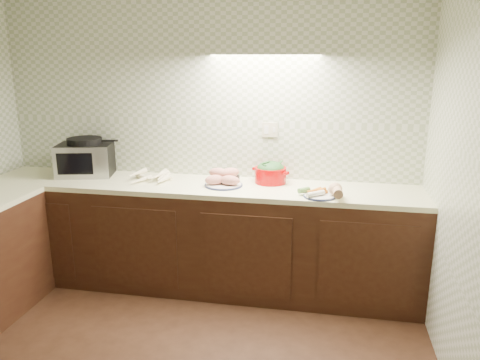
% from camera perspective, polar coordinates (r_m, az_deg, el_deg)
% --- Properties ---
extents(room, '(3.60, 3.60, 2.60)m').
position_cam_1_polar(room, '(2.32, -15.65, 7.12)').
color(room, black).
rests_on(room, ground).
extents(counter, '(3.60, 3.60, 0.90)m').
position_cam_1_polar(counter, '(3.55, -19.49, -10.44)').
color(counter, black).
rests_on(counter, ground).
extents(toaster_oven, '(0.53, 0.45, 0.33)m').
position_cam_1_polar(toaster_oven, '(4.32, -18.29, 2.60)').
color(toaster_oven, black).
rests_on(toaster_oven, counter).
extents(parsnip_pile, '(0.42, 0.32, 0.08)m').
position_cam_1_polar(parsnip_pile, '(4.03, -11.46, 0.44)').
color(parsnip_pile, '#F9EDC6').
rests_on(parsnip_pile, counter).
extents(sweet_potato_plate, '(0.31, 0.31, 0.14)m').
position_cam_1_polar(sweet_potato_plate, '(3.78, -2.02, 0.12)').
color(sweet_potato_plate, '#1A2147').
rests_on(sweet_potato_plate, counter).
extents(onion_bowl, '(0.14, 0.14, 0.11)m').
position_cam_1_polar(onion_bowl, '(3.89, -1.13, 0.36)').
color(onion_bowl, black).
rests_on(onion_bowl, counter).
extents(dutch_oven, '(0.34, 0.34, 0.18)m').
position_cam_1_polar(dutch_oven, '(3.86, 3.74, 0.94)').
color(dutch_oven, '#A90204').
rests_on(dutch_oven, counter).
extents(veg_plate, '(0.34, 0.24, 0.11)m').
position_cam_1_polar(veg_plate, '(3.53, 10.43, -1.43)').
color(veg_plate, '#1A2147').
rests_on(veg_plate, counter).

